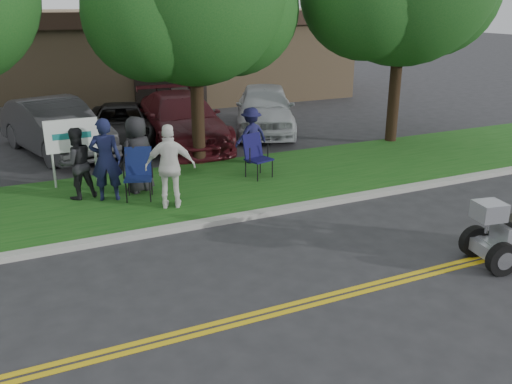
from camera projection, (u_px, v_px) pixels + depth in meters
name	position (u px, v px, depth m)	size (l,w,h in m)	color
ground	(315.00, 283.00, 8.95)	(120.00, 120.00, 0.00)	#28282B
centerline_near	(334.00, 300.00, 8.45)	(60.00, 0.10, 0.01)	gold
centerline_far	(328.00, 295.00, 8.59)	(60.00, 0.10, 0.01)	gold
curb	(242.00, 217.00, 11.54)	(60.00, 0.25, 0.12)	#A8A89E
grass_verge	(207.00, 187.00, 13.38)	(60.00, 4.00, 0.10)	#174D14
commercial_building	(145.00, 55.00, 25.30)	(18.00, 8.20, 4.00)	#9E7F5B
business_sign	(72.00, 139.00, 13.03)	(1.25, 0.06, 1.75)	silver
lawn_chair_a	(139.00, 170.00, 12.37)	(0.77, 0.79, 1.15)	black
lawn_chair_b	(256.00, 153.00, 13.86)	(0.73, 0.74, 1.10)	black
spectator_adult_left	(106.00, 160.00, 12.11)	(0.69, 0.45, 1.89)	#161A3D
spectator_adult_mid	(77.00, 163.00, 12.25)	(0.80, 0.62, 1.65)	black
spectator_adult_right	(170.00, 167.00, 11.66)	(1.09, 0.45, 1.85)	white
spectator_chair_a	(251.00, 135.00, 15.03)	(1.00, 0.57, 1.55)	#1B1A48
spectator_chair_b	(138.00, 155.00, 12.66)	(0.88, 0.58, 1.81)	black
parked_car_left	(55.00, 127.00, 16.28)	(1.73, 4.96, 1.63)	#2F2F32
parked_car_mid	(121.00, 125.00, 17.42)	(2.09, 4.53, 1.26)	black
parked_car_right	(181.00, 120.00, 17.33)	(2.25, 5.54, 1.61)	#471016
parked_car_far_right	(265.00, 108.00, 19.00)	(1.98, 4.92, 1.68)	#B8BCC0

